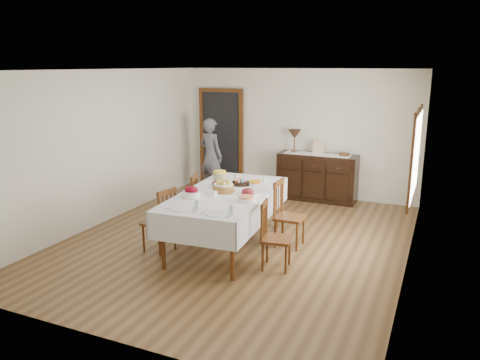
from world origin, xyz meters
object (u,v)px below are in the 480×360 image
at_px(chair_right_far, 287,213).
at_px(person, 211,153).
at_px(chair_left_near, 161,220).
at_px(dining_table, 226,199).
at_px(chair_right_near, 273,235).
at_px(chair_left_far, 187,203).
at_px(sideboard, 317,177).
at_px(table_lamp, 295,135).

bearing_deg(chair_right_far, person, 47.43).
relative_size(chair_left_near, person, 0.57).
distance_m(dining_table, chair_right_near, 1.04).
relative_size(chair_left_far, person, 0.56).
bearing_deg(sideboard, chair_left_near, -111.23).
bearing_deg(table_lamp, chair_left_near, -103.84).
distance_m(dining_table, chair_left_far, 1.00).
relative_size(person, table_lamp, 3.68).
xyz_separation_m(dining_table, chair_left_near, (-0.78, -0.56, -0.26)).
distance_m(dining_table, chair_left_near, 0.99).
bearing_deg(chair_left_near, table_lamp, 175.66).
height_order(dining_table, table_lamp, table_lamp).
distance_m(chair_left_near, table_lamp, 3.77).
relative_size(dining_table, sideboard, 1.61).
distance_m(chair_right_far, sideboard, 2.60).
distance_m(chair_right_far, table_lamp, 2.82).
bearing_deg(chair_right_far, chair_right_near, -173.63).
height_order(dining_table, sideboard, sideboard).
relative_size(chair_right_far, table_lamp, 2.18).
bearing_deg(table_lamp, dining_table, -91.91).
distance_m(dining_table, table_lamp, 3.07).
bearing_deg(chair_left_far, chair_right_far, 75.87).
height_order(sideboard, person, person).
bearing_deg(table_lamp, chair_right_far, -74.78).
bearing_deg(chair_right_far, sideboard, 4.97).
bearing_deg(sideboard, chair_left_far, -119.59).
bearing_deg(chair_left_far, person, -177.37).
bearing_deg(chair_left_near, person, -155.89).
xyz_separation_m(chair_left_far, table_lamp, (0.99, 2.64, 0.82)).
xyz_separation_m(chair_right_near, person, (-2.52, 3.11, 0.38)).
bearing_deg(chair_left_near, dining_table, 134.96).
distance_m(chair_left_near, chair_left_far, 0.94).
height_order(sideboard, table_lamp, table_lamp).
height_order(dining_table, chair_right_far, chair_right_far).
bearing_deg(dining_table, table_lamp, 84.25).
height_order(chair_right_far, person, person).
bearing_deg(chair_left_far, chair_left_near, -8.57).
xyz_separation_m(chair_right_near, table_lamp, (-0.80, 3.46, 0.83)).
distance_m(chair_right_near, sideboard, 3.46).
height_order(dining_table, chair_left_far, chair_left_far).
bearing_deg(chair_left_near, sideboard, 168.26).
relative_size(chair_left_far, sideboard, 0.60).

